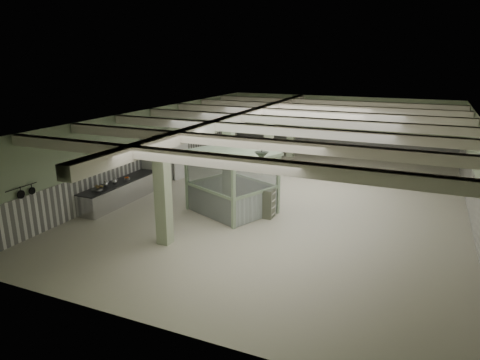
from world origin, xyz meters
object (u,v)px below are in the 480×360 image
at_px(guard_booth, 232,171).
at_px(filing_cabinet, 269,203).
at_px(prep_counter, 128,188).
at_px(walkin_cooler, 163,158).

distance_m(guard_booth, filing_cabinet, 1.94).
bearing_deg(prep_counter, filing_cabinet, 2.57).
bearing_deg(filing_cabinet, prep_counter, -177.72).
bearing_deg(filing_cabinet, guard_booth, 177.24).
distance_m(prep_counter, walkin_cooler, 2.99).
bearing_deg(guard_booth, filing_cabinet, 21.31).
height_order(prep_counter, guard_booth, guard_booth).
bearing_deg(walkin_cooler, filing_cabinet, -21.95).
bearing_deg(walkin_cooler, guard_booth, -27.46).
relative_size(walkin_cooler, filing_cabinet, 2.30).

